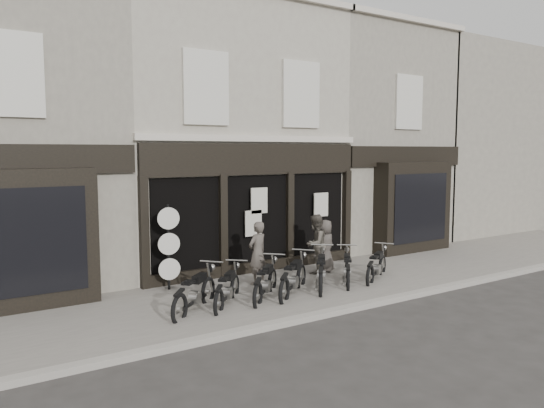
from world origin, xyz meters
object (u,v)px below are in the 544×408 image
motorcycle_4 (321,275)px  man_left (257,253)px  advert_sign_post (169,251)px  motorcycle_3 (293,281)px  motorcycle_6 (377,269)px  motorcycle_0 (195,296)px  motorcycle_1 (227,292)px  man_centre (315,244)px  man_right (325,246)px  motorcycle_2 (266,285)px  motorcycle_5 (347,272)px

motorcycle_4 → man_left: man_left is taller
motorcycle_4 → advert_sign_post: 4.04m
motorcycle_3 → motorcycle_6: bearing=-39.0°
motorcycle_0 → motorcycle_1: motorcycle_0 is taller
man_centre → man_right: size_ratio=1.10×
motorcycle_4 → man_left: bearing=87.2°
motorcycle_1 → motorcycle_2: size_ratio=0.95×
motorcycle_6 → motorcycle_5: bearing=137.7°
motorcycle_6 → motorcycle_4: bearing=143.1°
motorcycle_0 → man_centre: 4.69m
motorcycle_2 → motorcycle_4: 1.77m
motorcycle_1 → man_right: man_right is taller
motorcycle_3 → advert_sign_post: advert_sign_post is taller
motorcycle_6 → advert_sign_post: 5.78m
motorcycle_3 → man_left: size_ratio=1.12×
motorcycle_4 → advert_sign_post: advert_sign_post is taller
motorcycle_0 → motorcycle_3: bearing=-42.1°
motorcycle_0 → man_left: 2.73m
motorcycle_0 → man_centre: man_centre is taller
motorcycle_3 → man_left: man_left is taller
motorcycle_2 → motorcycle_4: size_ratio=0.91×
advert_sign_post → motorcycle_3: bearing=-29.8°
motorcycle_2 → man_left: (0.51, 1.20, 0.56)m
motorcycle_3 → motorcycle_6: size_ratio=1.02×
motorcycle_5 → man_centre: (-0.12, 1.27, 0.59)m
motorcycle_3 → man_centre: 2.36m
motorcycle_4 → motorcycle_0: bearing=130.1°
motorcycle_1 → man_right: bearing=-28.9°
man_centre → advert_sign_post: advert_sign_post is taller
motorcycle_2 → advert_sign_post: 2.70m
man_left → man_right: man_left is taller
motorcycle_2 → motorcycle_3: size_ratio=0.91×
motorcycle_2 → man_right: size_ratio=1.10×
motorcycle_4 → motorcycle_5: (0.92, 0.01, -0.03)m
man_left → motorcycle_5: bearing=136.2°
motorcycle_6 → man_right: size_ratio=1.18×
man_centre → man_left: bearing=-19.7°
motorcycle_5 → man_right: (0.17, 1.20, 0.51)m
motorcycle_4 → man_right: 1.70m
motorcycle_5 → man_right: bearing=31.8°
motorcycle_5 → man_right: 1.31m
man_left → man_centre: size_ratio=0.98×
motorcycle_3 → motorcycle_5: motorcycle_3 is taller
man_right → motorcycle_1: bearing=2.9°
motorcycle_3 → advert_sign_post: 3.29m
motorcycle_0 → man_left: (2.40, 1.19, 0.55)m
motorcycle_6 → man_centre: size_ratio=1.07×
motorcycle_1 → motorcycle_5: motorcycle_5 is taller
motorcycle_5 → man_right: man_right is taller
motorcycle_3 → man_centre: (1.80, 1.42, 0.56)m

